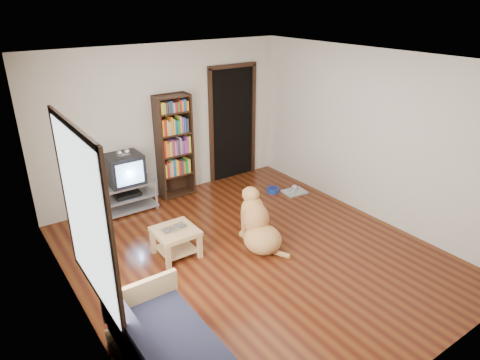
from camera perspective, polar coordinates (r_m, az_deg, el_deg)
ground at (r=5.98m, az=1.77°, el=-9.89°), size 5.00×5.00×0.00m
ceiling at (r=5.05m, az=2.15°, el=15.62°), size 5.00×5.00×0.00m
wall_back at (r=7.42m, az=-9.82°, el=7.55°), size 4.50×0.00×4.50m
wall_front at (r=3.91m, az=24.86°, el=-9.50°), size 4.50×0.00×4.50m
wall_left at (r=4.52m, az=-21.60°, el=-4.41°), size 0.00×5.00×5.00m
wall_right at (r=6.90m, az=17.13°, el=5.64°), size 0.00×5.00×5.00m
laptop at (r=5.80m, az=-8.52°, el=-6.54°), size 0.36×0.25×0.03m
dog_bowl at (r=7.78m, az=4.41°, el=-1.33°), size 0.22×0.22×0.08m
grey_rag at (r=7.80m, az=7.27°, el=-1.59°), size 0.43×0.36×0.03m
window at (r=3.99m, az=-19.94°, el=-4.63°), size 0.03×1.46×1.70m
doorway at (r=8.10m, az=-1.00°, el=7.89°), size 1.03×0.05×2.19m
tv_stand at (r=7.24m, az=-14.79°, el=-2.03°), size 0.90×0.45×0.50m
crt_tv at (r=7.08m, az=-15.25°, el=1.50°), size 0.55×0.52×0.58m
bookshelf at (r=7.40m, az=-8.78°, el=5.13°), size 0.60×0.30×1.80m
coffee_table at (r=5.89m, az=-8.58°, el=-7.55°), size 0.55×0.55×0.40m
dog at (r=6.05m, az=2.40°, el=-6.08°), size 0.61×1.03×0.84m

